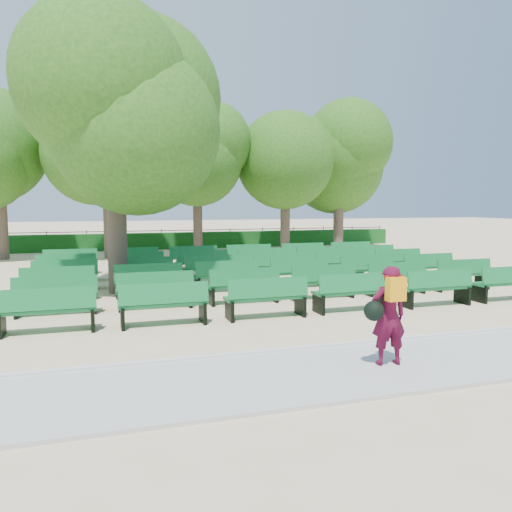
{
  "coord_description": "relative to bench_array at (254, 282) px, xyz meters",
  "views": [
    {
      "loc": [
        -4.35,
        -13.96,
        2.54
      ],
      "look_at": [
        -0.26,
        -1.0,
        1.1
      ],
      "focal_mm": 35.0,
      "sensor_mm": 36.0,
      "label": 1
    }
  ],
  "objects": [
    {
      "name": "paving",
      "position": [
        -0.2,
        -8.1,
        -0.06
      ],
      "size": [
        30.0,
        2.2,
        0.06
      ],
      "primitive_type": "cube",
      "color": "#B8B8B3",
      "rests_on": "ground"
    },
    {
      "name": "ground",
      "position": [
        -0.2,
        -0.7,
        -0.09
      ],
      "size": [
        120.0,
        120.0,
        0.0
      ],
      "primitive_type": "plane",
      "color": "beige"
    },
    {
      "name": "curb",
      "position": [
        -0.2,
        -6.95,
        -0.04
      ],
      "size": [
        30.0,
        0.12,
        0.1
      ],
      "primitive_type": "cube",
      "color": "silver",
      "rests_on": "ground"
    },
    {
      "name": "person",
      "position": [
        -0.38,
        -8.13,
        0.76
      ],
      "size": [
        0.74,
        0.46,
        1.54
      ],
      "rotation": [
        0.0,
        0.0,
        3.04
      ],
      "color": "#4D0B23",
      "rests_on": "ground"
    },
    {
      "name": "tree_line",
      "position": [
        -0.2,
        9.3,
        -0.09
      ],
      "size": [
        21.8,
        6.8,
        7.04
      ],
      "primitive_type": null,
      "color": "#34691C",
      "rests_on": "ground"
    },
    {
      "name": "tree_among",
      "position": [
        -4.07,
        -0.03,
        4.84
      ],
      "size": [
        5.58,
        5.58,
        7.46
      ],
      "color": "brown",
      "rests_on": "ground"
    },
    {
      "name": "bench_array",
      "position": [
        0.0,
        0.0,
        0.0
      ],
      "size": [
        1.85,
        0.66,
        1.15
      ],
      "rotation": [
        0.0,
        0.0,
        -0.05
      ],
      "color": "#137132",
      "rests_on": "ground"
    },
    {
      "name": "hedge",
      "position": [
        -0.2,
        13.3,
        0.36
      ],
      "size": [
        26.0,
        0.7,
        0.9
      ],
      "primitive_type": "cube",
      "color": "#16561B",
      "rests_on": "ground"
    },
    {
      "name": "fence",
      "position": [
        -0.2,
        13.7,
        -0.09
      ],
      "size": [
        26.0,
        0.1,
        1.02
      ],
      "primitive_type": null,
      "color": "black",
      "rests_on": "ground"
    }
  ]
}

